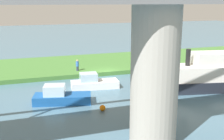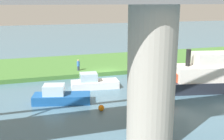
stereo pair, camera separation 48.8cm
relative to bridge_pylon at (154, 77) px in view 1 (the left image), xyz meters
The scene contains 9 objects.
ground_plane 17.16m from the bridge_pylon, 97.18° to the right, with size 160.00×160.00×0.00m, color #476B7F.
grassy_bank 22.94m from the bridge_pylon, 95.28° to the right, with size 80.00×12.00×0.50m, color #427533.
bridge_pylon is the anchor object (origin of this frame).
person_on_bank 18.58m from the bridge_pylon, 86.43° to the right, with size 0.45×0.45×1.39m.
mooring_post 19.63m from the bridge_pylon, 112.82° to the right, with size 0.20×0.20×0.76m, color brown.
skiff_small 13.10m from the bridge_pylon, 140.90° to the right, with size 8.76×4.40×4.28m.
riverboat_paddlewheel 12.87m from the bridge_pylon, 86.74° to the right, with size 5.05×2.23×1.63m.
motorboat_red 10.73m from the bridge_pylon, 62.91° to the right, with size 5.31×2.93×1.68m.
marker_buoy 7.44m from the bridge_pylon, 75.47° to the right, with size 0.50×0.50×0.50m, color orange.
Camera 1 is at (9.70, 31.13, 8.83)m, focal length 44.53 mm.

